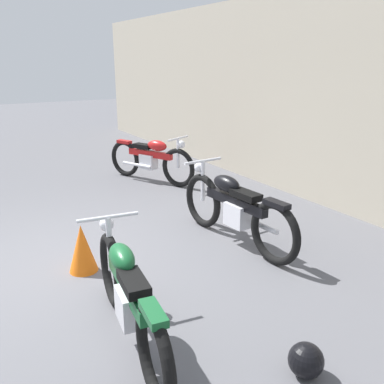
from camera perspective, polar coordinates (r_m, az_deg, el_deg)
name	(u,v)px	position (r m, az deg, el deg)	size (l,w,h in m)	color
ground_plane	(57,266)	(5.16, -17.90, -9.60)	(40.00, 40.00, 0.00)	#56565B
building_wall	(335,100)	(7.00, 18.89, 11.80)	(18.00, 0.30, 3.37)	#B2A893
helmet	(306,360)	(3.48, 15.24, -21.22)	(0.27, 0.27, 0.27)	black
traffic_cone	(82,248)	(4.86, -14.71, -7.41)	(0.32, 0.32, 0.55)	orange
motorcycle_green	(128,295)	(3.57, -8.64, -13.73)	(2.03, 0.57, 0.91)	black
motorcycle_red	(151,159)	(8.16, -5.61, 4.53)	(1.94, 1.01, 0.93)	black
motorcycle_black	(234,208)	(5.37, 5.79, -2.22)	(2.17, 0.61, 0.97)	black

